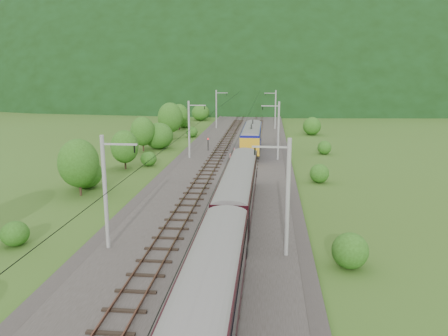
# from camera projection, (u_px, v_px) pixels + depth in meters

# --- Properties ---
(ground) EXTENTS (600.00, 600.00, 0.00)m
(ground) POSITION_uv_depth(u_px,v_px,m) (195.00, 255.00, 30.20)
(ground) COLOR #3B581B
(ground) RESTS_ON ground
(railbed) EXTENTS (14.00, 220.00, 0.30)m
(railbed) POSITION_uv_depth(u_px,v_px,m) (214.00, 208.00, 39.87)
(railbed) COLOR #38332D
(railbed) RESTS_ON ground
(track_left) EXTENTS (2.40, 220.00, 0.27)m
(track_left) POSITION_uv_depth(u_px,v_px,m) (188.00, 205.00, 40.06)
(track_left) COLOR #533023
(track_left) RESTS_ON railbed
(track_right) EXTENTS (2.40, 220.00, 0.27)m
(track_right) POSITION_uv_depth(u_px,v_px,m) (240.00, 207.00, 39.58)
(track_right) COLOR #533023
(track_right) RESTS_ON railbed
(catenary_left) EXTENTS (2.54, 192.28, 8.00)m
(catenary_left) POSITION_uv_depth(u_px,v_px,m) (190.00, 128.00, 60.85)
(catenary_left) COLOR gray
(catenary_left) RESTS_ON railbed
(catenary_right) EXTENTS (2.54, 192.28, 8.00)m
(catenary_right) POSITION_uv_depth(u_px,v_px,m) (278.00, 130.00, 59.64)
(catenary_right) COLOR gray
(catenary_right) RESTS_ON railbed
(overhead_wires) EXTENTS (4.83, 198.00, 0.03)m
(overhead_wires) POSITION_uv_depth(u_px,v_px,m) (213.00, 133.00, 38.33)
(overhead_wires) COLOR black
(overhead_wires) RESTS_ON ground
(mountain_main) EXTENTS (504.00, 360.00, 244.00)m
(mountain_main) POSITION_uv_depth(u_px,v_px,m) (262.00, 89.00, 282.41)
(mountain_main) COLOR black
(mountain_main) RESTS_ON ground
(mountain_ridge) EXTENTS (336.00, 280.00, 132.00)m
(mountain_ridge) POSITION_uv_depth(u_px,v_px,m) (105.00, 86.00, 333.12)
(mountain_ridge) COLOR black
(mountain_ridge) RESTS_ON ground
(train) EXTENTS (2.66, 107.26, 4.61)m
(train) POSITION_uv_depth(u_px,v_px,m) (205.00, 302.00, 18.02)
(train) COLOR black
(train) RESTS_ON ground
(hazard_post_near) EXTENTS (0.14, 0.14, 1.34)m
(hazard_post_near) POSITION_uv_depth(u_px,v_px,m) (230.00, 159.00, 57.87)
(hazard_post_near) COLOR red
(hazard_post_near) RESTS_ON railbed
(hazard_post_far) EXTENTS (0.16, 0.16, 1.52)m
(hazard_post_far) POSITION_uv_depth(u_px,v_px,m) (234.00, 154.00, 60.89)
(hazard_post_far) COLOR red
(hazard_post_far) RESTS_ON railbed
(signal) EXTENTS (0.21, 0.21, 1.90)m
(signal) POSITION_uv_depth(u_px,v_px,m) (208.00, 143.00, 67.10)
(signal) COLOR black
(signal) RESTS_ON railbed
(vegetation_left) EXTENTS (12.26, 144.03, 6.59)m
(vegetation_left) POSITION_uv_depth(u_px,v_px,m) (105.00, 157.00, 49.88)
(vegetation_left) COLOR #274F15
(vegetation_left) RESTS_ON ground
(vegetation_right) EXTENTS (6.28, 101.40, 3.14)m
(vegetation_right) POSITION_uv_depth(u_px,v_px,m) (335.00, 177.00, 46.85)
(vegetation_right) COLOR #274F15
(vegetation_right) RESTS_ON ground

